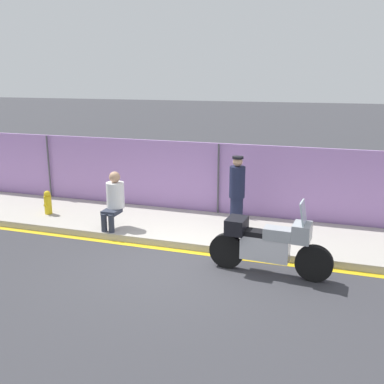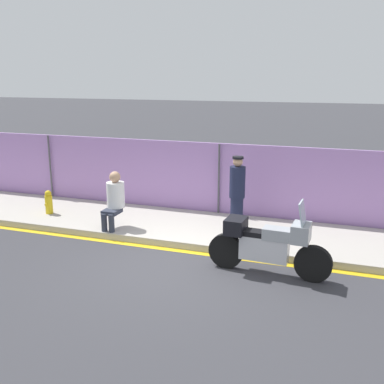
{
  "view_description": "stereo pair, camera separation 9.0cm",
  "coord_description": "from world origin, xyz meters",
  "px_view_note": "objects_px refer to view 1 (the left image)",
  "views": [
    {
      "loc": [
        2.97,
        -7.78,
        3.68
      ],
      "look_at": [
        -0.17,
        1.61,
        1.12
      ],
      "focal_mm": 42.0,
      "sensor_mm": 36.0,
      "label": 1
    },
    {
      "loc": [
        3.06,
        -7.75,
        3.68
      ],
      "look_at": [
        -0.17,
        1.61,
        1.12
      ],
      "focal_mm": 42.0,
      "sensor_mm": 36.0,
      "label": 2
    }
  ],
  "objects_px": {
    "motorcycle": "(268,244)",
    "person_seated_on_curb": "(114,197)",
    "officer_standing": "(237,192)",
    "fire_hydrant": "(48,202)"
  },
  "relations": [
    {
      "from": "motorcycle",
      "to": "person_seated_on_curb",
      "type": "relative_size",
      "value": 1.75
    },
    {
      "from": "motorcycle",
      "to": "officer_standing",
      "type": "distance_m",
      "value": 2.35
    },
    {
      "from": "person_seated_on_curb",
      "to": "fire_hydrant",
      "type": "bearing_deg",
      "value": 169.47
    },
    {
      "from": "motorcycle",
      "to": "person_seated_on_curb",
      "type": "distance_m",
      "value": 4.01
    },
    {
      "from": "motorcycle",
      "to": "officer_standing",
      "type": "relative_size",
      "value": 1.38
    },
    {
      "from": "person_seated_on_curb",
      "to": "motorcycle",
      "type": "bearing_deg",
      "value": -16.27
    },
    {
      "from": "motorcycle",
      "to": "officer_standing",
      "type": "height_order",
      "value": "officer_standing"
    },
    {
      "from": "motorcycle",
      "to": "fire_hydrant",
      "type": "bearing_deg",
      "value": 169.04
    },
    {
      "from": "officer_standing",
      "to": "fire_hydrant",
      "type": "distance_m",
      "value": 5.0
    },
    {
      "from": "motorcycle",
      "to": "person_seated_on_curb",
      "type": "height_order",
      "value": "person_seated_on_curb"
    }
  ]
}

